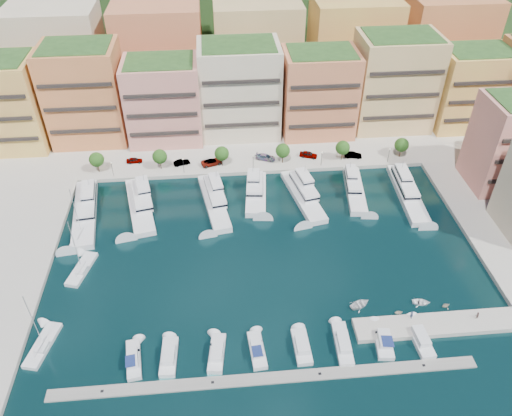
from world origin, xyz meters
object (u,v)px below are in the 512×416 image
object	(u,v)px
car_4	(308,154)
yacht_5	(354,187)
cruiser_7	(383,341)
sailboat_1	(82,270)
tree_0	(97,160)
cruiser_6	(343,344)
car_5	(353,155)
yacht_4	(303,193)
sailboat_0	(43,346)
tender_2	(421,302)
cruiser_4	(257,350)
cruiser_5	(302,347)
lamppost_2	(253,160)
yacht_2	(214,199)
tender_0	(360,304)
sailboat_2	(82,235)
car_3	(265,157)
person_1	(477,315)
car_0	(134,160)
lamppost_1	(183,163)
car_2	(212,162)
cruiser_8	(420,338)
car_1	(182,162)
tree_1	(160,157)
tender_3	(446,305)
tender_1	(399,312)
yacht_6	(407,190)
person_0	(412,315)
yacht_0	(85,209)
tree_4	(343,148)
tree_2	(222,154)
lamppost_4	(389,153)
cruiser_2	(169,357)
lamppost_0	(112,167)
yacht_1	(140,203)
cruiser_3	(217,353)

from	to	relation	value
car_4	yacht_5	bearing A→B (deg)	-129.13
cruiser_7	sailboat_1	distance (m)	61.28
tree_0	cruiser_6	xyz separation A→B (m)	(51.12, -58.10, -4.20)
car_5	yacht_4	bearing A→B (deg)	142.23
sailboat_0	tender_2	size ratio (longest dim) A/B	3.84
sailboat_0	cruiser_4	bearing A→B (deg)	-6.84
cruiser_6	cruiser_5	bearing A→B (deg)	179.85
yacht_4	cruiser_4	bearing A→B (deg)	-109.17
lamppost_2	yacht_2	world-z (taller)	yacht_2
tree_0	tender_0	distance (m)	75.18
sailboat_2	car_3	distance (m)	51.05
cruiser_6	sailboat_0	world-z (taller)	sailboat_0
person_1	car_0	bearing A→B (deg)	-47.44
lamppost_1	car_2	size ratio (longest dim) A/B	0.73
cruiser_8	car_2	bearing A→B (deg)	121.34
car_0	car_4	bearing A→B (deg)	-91.81
cruiser_7	car_1	xyz separation A→B (m)	(-37.12, 59.52, 1.14)
tree_0	cruiser_7	xyz separation A→B (m)	(58.45, -58.10, -4.17)
tree_1	lamppost_2	world-z (taller)	tree_1
sailboat_2	tender_3	bearing A→B (deg)	-20.29
lamppost_2	tender_1	distance (m)	54.95
yacht_4	yacht_6	size ratio (longest dim) A/B	0.90
person_0	yacht_0	bearing A→B (deg)	48.21
car_4	tree_4	bearing A→B (deg)	-83.37
sailboat_0	yacht_0	bearing A→B (deg)	88.48
cruiser_8	tender_1	size ratio (longest dim) A/B	5.47
tree_1	tree_2	bearing A→B (deg)	0.00
yacht_6	car_0	xyz separation A→B (m)	(-68.20, 18.88, 0.50)
yacht_5	cruiser_5	bearing A→B (deg)	-114.45
cruiser_7	sailboat_0	world-z (taller)	sailboat_0
cruiser_4	car_5	xyz separation A→B (m)	(31.46, 58.90, 1.19)
yacht_0	tender_0	distance (m)	66.43
yacht_6	car_0	distance (m)	70.76
lamppost_4	cruiser_2	distance (m)	78.69
car_5	person_1	distance (m)	56.59
person_1	car_1	bearing A→B (deg)	-52.20
lamppost_0	yacht_1	bearing A→B (deg)	-57.31
lamppost_0	sailboat_1	xyz separation A→B (m)	(-2.34, -32.76, -3.52)
lamppost_0	cruiser_5	distance (m)	68.60
cruiser_8	car_3	distance (m)	63.71
tree_0	tender_1	bearing A→B (deg)	-39.38
cruiser_8	tree_4	bearing A→B (deg)	91.12
tree_4	cruiser_7	bearing A→B (deg)	-95.46
cruiser_3	cruiser_5	bearing A→B (deg)	0.02
yacht_1	sailboat_2	size ratio (longest dim) A/B	1.68
cruiser_5	sailboat_2	distance (m)	55.62
sailboat_1	car_4	size ratio (longest dim) A/B	2.74
tree_4	cruiser_3	bearing A→B (deg)	-121.16
yacht_6	sailboat_2	xyz separation A→B (m)	(-77.19, -8.84, -0.89)
car_1	cruiser_3	bearing A→B (deg)	170.24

